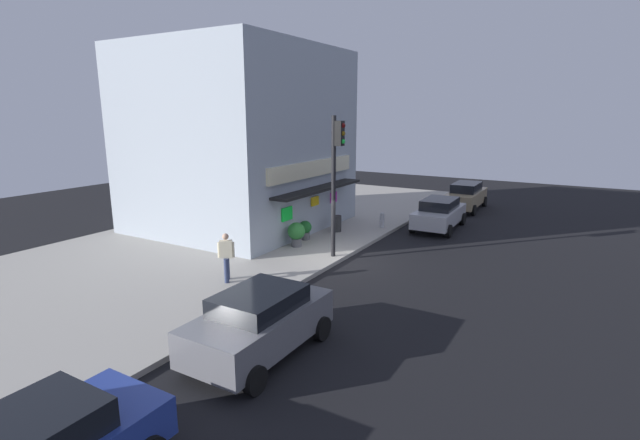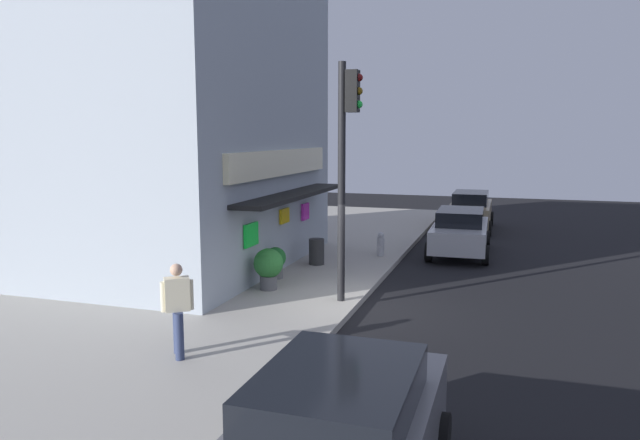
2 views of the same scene
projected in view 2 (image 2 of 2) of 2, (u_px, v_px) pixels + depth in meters
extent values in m
plane|color=black|center=(358.00, 309.00, 14.13)|extent=(54.88, 54.88, 0.00)
cube|color=#A39E93|center=(140.00, 286.00, 15.98)|extent=(36.58, 12.18, 0.16)
cube|color=#9EA8B2|center=(151.00, 120.00, 18.15)|extent=(9.36, 8.48, 8.83)
cube|color=beige|center=(282.00, 163.00, 17.01)|extent=(7.11, 0.16, 0.73)
cube|color=black|center=(294.00, 195.00, 17.03)|extent=(6.74, 0.90, 0.12)
cube|color=#19E53F|center=(251.00, 235.00, 15.22)|extent=(0.75, 0.08, 0.60)
cube|color=yellow|center=(284.00, 216.00, 17.41)|extent=(0.62, 0.08, 0.43)
cube|color=#E533CC|center=(305.00, 212.00, 19.17)|extent=(0.56, 0.08, 0.53)
cylinder|color=black|center=(342.00, 184.00, 13.88)|extent=(0.18, 0.18, 5.62)
cube|color=black|center=(353.00, 91.00, 13.50)|extent=(0.32, 0.28, 0.95)
sphere|color=maroon|center=(359.00, 78.00, 13.41)|extent=(0.18, 0.18, 0.18)
sphere|color=brown|center=(359.00, 91.00, 13.45)|extent=(0.18, 0.18, 0.18)
sphere|color=#1ED83F|center=(359.00, 104.00, 13.49)|extent=(0.18, 0.18, 0.18)
cylinder|color=#B2B2B7|center=(381.00, 246.00, 19.53)|extent=(0.24, 0.24, 0.62)
sphere|color=#B2B2B7|center=(381.00, 235.00, 19.48)|extent=(0.21, 0.21, 0.21)
cylinder|color=#B2B2B7|center=(379.00, 246.00, 19.35)|extent=(0.12, 0.10, 0.10)
cylinder|color=#B2B2B7|center=(382.00, 245.00, 19.70)|extent=(0.12, 0.10, 0.10)
cylinder|color=#2D2D2D|center=(317.00, 252.00, 18.22)|extent=(0.48, 0.48, 0.79)
cylinder|color=navy|center=(178.00, 330.00, 10.78)|extent=(0.22, 0.22, 0.85)
cylinder|color=navy|center=(179.00, 336.00, 10.46)|extent=(0.22, 0.22, 0.85)
cube|color=beige|center=(177.00, 294.00, 10.52)|extent=(0.45, 0.49, 0.60)
sphere|color=tan|center=(176.00, 270.00, 10.45)|extent=(0.22, 0.22, 0.22)
cylinder|color=beige|center=(163.00, 297.00, 10.45)|extent=(0.14, 0.14, 0.54)
cylinder|color=beige|center=(191.00, 295.00, 10.59)|extent=(0.14, 0.14, 0.54)
cylinder|color=#59595B|center=(269.00, 282.00, 15.28)|extent=(0.45, 0.45, 0.36)
sphere|color=#2D7A33|center=(268.00, 263.00, 15.21)|extent=(0.77, 0.77, 0.77)
cylinder|color=#59595B|center=(276.00, 272.00, 16.47)|extent=(0.40, 0.40, 0.34)
sphere|color=#1E6628|center=(276.00, 258.00, 16.41)|extent=(0.59, 0.59, 0.59)
cube|color=black|center=(338.00, 391.00, 6.28)|extent=(2.19, 1.60, 0.46)
cylinder|color=black|center=(300.00, 416.00, 8.07)|extent=(0.64, 0.22, 0.64)
cylinder|color=black|center=(440.00, 438.00, 7.49)|extent=(0.64, 0.22, 0.64)
cube|color=#B7B7BC|center=(460.00, 235.00, 20.49)|extent=(4.37, 1.90, 0.75)
cube|color=black|center=(460.00, 217.00, 20.40)|extent=(2.37, 1.56, 0.50)
cylinder|color=black|center=(437.00, 237.00, 22.23)|extent=(0.65, 0.24, 0.64)
cylinder|color=black|center=(487.00, 239.00, 21.73)|extent=(0.65, 0.24, 0.64)
cylinder|color=black|center=(429.00, 252.00, 19.36)|extent=(0.65, 0.24, 0.64)
cylinder|color=black|center=(485.00, 255.00, 18.86)|extent=(0.65, 0.24, 0.64)
cube|color=#9E8966|center=(470.00, 213.00, 25.91)|extent=(4.56, 1.73, 0.82)
cube|color=black|center=(471.00, 198.00, 25.82)|extent=(2.47, 1.44, 0.52)
cylinder|color=black|center=(453.00, 217.00, 27.72)|extent=(0.64, 0.23, 0.64)
cylinder|color=black|center=(491.00, 218.00, 27.22)|extent=(0.64, 0.23, 0.64)
cylinder|color=black|center=(447.00, 227.00, 24.72)|extent=(0.64, 0.23, 0.64)
cylinder|color=black|center=(489.00, 229.00, 24.22)|extent=(0.64, 0.23, 0.64)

